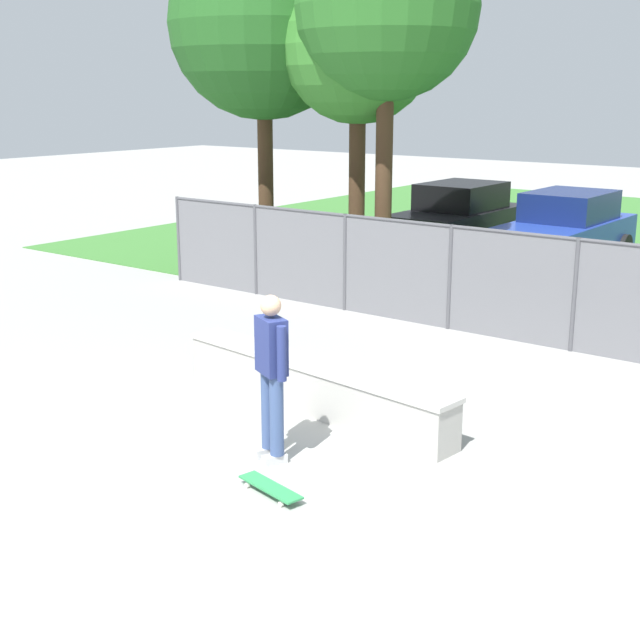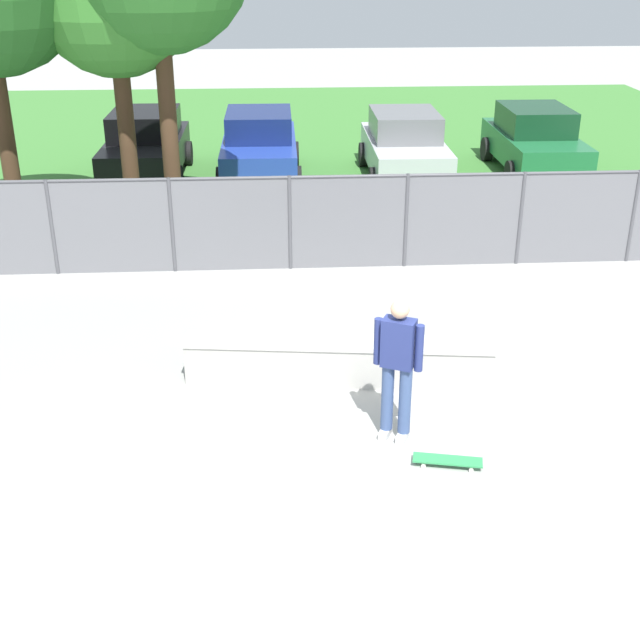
{
  "view_description": "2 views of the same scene",
  "coord_description": "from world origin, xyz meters",
  "px_view_note": "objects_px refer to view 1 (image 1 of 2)",
  "views": [
    {
      "loc": [
        5.67,
        -6.07,
        3.85
      ],
      "look_at": [
        -0.34,
        1.86,
        1.21
      ],
      "focal_mm": 48.74,
      "sensor_mm": 36.0,
      "label": 1
    },
    {
      "loc": [
        -1.42,
        -8.16,
        5.58
      ],
      "look_at": [
        -0.78,
        2.03,
        0.91
      ],
      "focal_mm": 47.05,
      "sensor_mm": 36.0,
      "label": 2
    }
  ],
  "objects_px": {
    "skateboard": "(270,488)",
    "tree_mid": "(387,8)",
    "skateboarder": "(272,370)",
    "car_black": "(458,217)",
    "car_blue": "(566,229)",
    "tree_near_right": "(358,47)",
    "tree_near_left": "(263,24)",
    "concrete_ledge": "(312,386)"
  },
  "relations": [
    {
      "from": "skateboard",
      "to": "tree_mid",
      "type": "xyz_separation_m",
      "value": [
        -3.82,
        7.82,
        5.19
      ]
    },
    {
      "from": "skateboard",
      "to": "tree_mid",
      "type": "relative_size",
      "value": 0.12
    },
    {
      "from": "skateboarder",
      "to": "tree_mid",
      "type": "distance_m",
      "value": 8.97
    },
    {
      "from": "car_black",
      "to": "skateboarder",
      "type": "bearing_deg",
      "value": -70.05
    },
    {
      "from": "car_blue",
      "to": "tree_near_right",
      "type": "bearing_deg",
      "value": -117.38
    },
    {
      "from": "tree_near_left",
      "to": "car_black",
      "type": "bearing_deg",
      "value": 70.26
    },
    {
      "from": "concrete_ledge",
      "to": "tree_near_left",
      "type": "xyz_separation_m",
      "value": [
        -5.79,
        5.9,
        4.82
      ]
    },
    {
      "from": "skateboarder",
      "to": "tree_near_right",
      "type": "relative_size",
      "value": 0.3
    },
    {
      "from": "skateboarder",
      "to": "car_blue",
      "type": "bearing_deg",
      "value": 97.79
    },
    {
      "from": "concrete_ledge",
      "to": "car_blue",
      "type": "distance_m",
      "value": 10.87
    },
    {
      "from": "skateboard",
      "to": "concrete_ledge",
      "type": "bearing_deg",
      "value": 117.64
    },
    {
      "from": "skateboard",
      "to": "tree_near_left",
      "type": "xyz_separation_m",
      "value": [
        -6.89,
        8.01,
        5.07
      ]
    },
    {
      "from": "tree_near_left",
      "to": "tree_near_right",
      "type": "height_order",
      "value": "tree_near_left"
    },
    {
      "from": "skateboarder",
      "to": "tree_near_right",
      "type": "distance_m",
      "value": 9.3
    },
    {
      "from": "car_black",
      "to": "tree_near_left",
      "type": "bearing_deg",
      "value": -109.74
    },
    {
      "from": "skateboard",
      "to": "tree_near_right",
      "type": "height_order",
      "value": "tree_near_right"
    },
    {
      "from": "concrete_ledge",
      "to": "skateboard",
      "type": "distance_m",
      "value": 2.38
    },
    {
      "from": "concrete_ledge",
      "to": "car_blue",
      "type": "height_order",
      "value": "car_blue"
    },
    {
      "from": "skateboarder",
      "to": "car_blue",
      "type": "height_order",
      "value": "skateboarder"
    },
    {
      "from": "skateboard",
      "to": "car_blue",
      "type": "relative_size",
      "value": 0.2
    },
    {
      "from": "concrete_ledge",
      "to": "tree_mid",
      "type": "bearing_deg",
      "value": 115.44
    },
    {
      "from": "skateboarder",
      "to": "skateboard",
      "type": "xyz_separation_m",
      "value": [
        0.52,
        -0.66,
        -0.94
      ]
    },
    {
      "from": "concrete_ledge",
      "to": "skateboard",
      "type": "relative_size",
      "value": 5.13
    },
    {
      "from": "skateboard",
      "to": "skateboarder",
      "type": "bearing_deg",
      "value": 128.57
    },
    {
      "from": "tree_mid",
      "to": "car_black",
      "type": "height_order",
      "value": "tree_mid"
    },
    {
      "from": "skateboarder",
      "to": "tree_mid",
      "type": "bearing_deg",
      "value": 114.72
    },
    {
      "from": "concrete_ledge",
      "to": "car_blue",
      "type": "xyz_separation_m",
      "value": [
        -1.1,
        10.8,
        0.52
      ]
    },
    {
      "from": "car_blue",
      "to": "concrete_ledge",
      "type": "bearing_deg",
      "value": -84.19
    },
    {
      "from": "tree_mid",
      "to": "car_blue",
      "type": "distance_m",
      "value": 6.93
    },
    {
      "from": "concrete_ledge",
      "to": "car_black",
      "type": "distance_m",
      "value": 11.72
    },
    {
      "from": "concrete_ledge",
      "to": "tree_near_right",
      "type": "bearing_deg",
      "value": 120.47
    },
    {
      "from": "tree_near_right",
      "to": "car_blue",
      "type": "height_order",
      "value": "tree_near_right"
    },
    {
      "from": "tree_near_left",
      "to": "tree_mid",
      "type": "height_order",
      "value": "tree_near_left"
    },
    {
      "from": "skateboarder",
      "to": "car_blue",
      "type": "xyz_separation_m",
      "value": [
        -1.68,
        12.25,
        -0.17
      ]
    },
    {
      "from": "concrete_ledge",
      "to": "skateboarder",
      "type": "height_order",
      "value": "skateboarder"
    },
    {
      "from": "car_blue",
      "to": "tree_near_left",
      "type": "bearing_deg",
      "value": -133.72
    },
    {
      "from": "concrete_ledge",
      "to": "car_black",
      "type": "relative_size",
      "value": 1.0
    },
    {
      "from": "skateboard",
      "to": "tree_near_right",
      "type": "relative_size",
      "value": 0.13
    },
    {
      "from": "skateboard",
      "to": "tree_near_left",
      "type": "height_order",
      "value": "tree_near_left"
    },
    {
      "from": "concrete_ledge",
      "to": "tree_near_right",
      "type": "xyz_separation_m",
      "value": [
        -3.56,
        6.05,
        4.32
      ]
    },
    {
      "from": "tree_near_left",
      "to": "car_blue",
      "type": "height_order",
      "value": "tree_near_left"
    },
    {
      "from": "skateboarder",
      "to": "car_black",
      "type": "bearing_deg",
      "value": 109.95
    }
  ]
}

